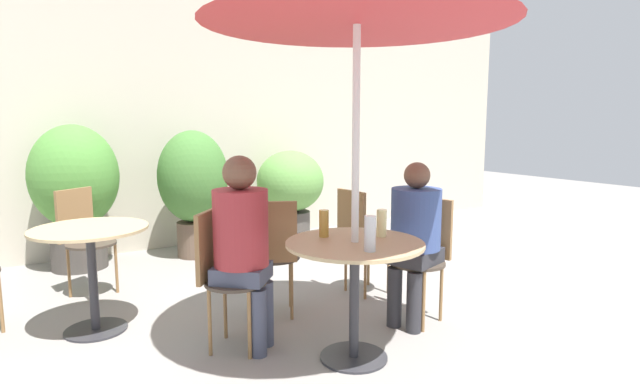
% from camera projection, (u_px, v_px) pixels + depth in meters
% --- Properties ---
extents(ground_plane, '(20.00, 20.00, 0.00)m').
position_uv_depth(ground_plane, '(360.00, 364.00, 2.98)').
color(ground_plane, gray).
extents(storefront_wall, '(10.00, 0.06, 3.00)m').
position_uv_depth(storefront_wall, '(185.00, 116.00, 5.71)').
color(storefront_wall, beige).
rests_on(storefront_wall, ground_plane).
extents(cafe_table_near, '(0.82, 0.82, 0.73)m').
position_uv_depth(cafe_table_near, '(355.00, 267.00, 2.97)').
color(cafe_table_near, '#2D2D33').
rests_on(cafe_table_near, ground_plane).
extents(cafe_table_far, '(0.76, 0.76, 0.73)m').
position_uv_depth(cafe_table_far, '(91.00, 253.00, 3.38)').
color(cafe_table_far, '#2D2D33').
rests_on(cafe_table_far, ground_plane).
extents(bistro_chair_0, '(0.43, 0.41, 0.88)m').
position_uv_depth(bistro_chair_0, '(424.00, 248.00, 3.61)').
color(bistro_chair_0, '#42382D').
rests_on(bistro_chair_0, ground_plane).
extents(bistro_chair_1, '(0.45, 0.45, 0.88)m').
position_uv_depth(bistro_chair_1, '(222.00, 267.00, 3.13)').
color(bistro_chair_1, '#42382D').
rests_on(bistro_chair_1, ground_plane).
extents(bistro_chair_2, '(0.43, 0.44, 0.88)m').
position_uv_depth(bistro_chair_2, '(273.00, 248.00, 3.60)').
color(bistro_chair_2, '#42382D').
rests_on(bistro_chair_2, ground_plane).
extents(bistro_chair_3, '(0.44, 0.45, 0.88)m').
position_uv_depth(bistro_chair_3, '(83.00, 232.00, 4.13)').
color(bistro_chair_3, '#42382D').
rests_on(bistro_chair_3, ground_plane).
extents(bistro_chair_4, '(0.40, 0.39, 0.88)m').
position_uv_depth(bistro_chair_4, '(359.00, 232.00, 4.12)').
color(bistro_chair_4, '#42382D').
rests_on(bistro_chair_4, ground_plane).
extents(seated_person_0, '(0.41, 0.38, 1.16)m').
position_uv_depth(seated_person_0, '(414.00, 230.00, 3.48)').
color(seated_person_0, '#2D2D33').
rests_on(seated_person_0, ground_plane).
extents(seated_person_1, '(0.43, 0.43, 1.23)m').
position_uv_depth(seated_person_1, '(243.00, 237.00, 3.08)').
color(seated_person_1, '#42475B').
rests_on(seated_person_1, ground_plane).
extents(beer_glass_0, '(0.06, 0.06, 0.17)m').
position_uv_depth(beer_glass_0, '(324.00, 223.00, 3.07)').
color(beer_glass_0, '#B28433').
rests_on(beer_glass_0, cafe_table_near).
extents(beer_glass_1, '(0.06, 0.06, 0.20)m').
position_uv_depth(beer_glass_1, '(370.00, 234.00, 2.73)').
color(beer_glass_1, silver).
rests_on(beer_glass_1, cafe_table_near).
extents(beer_glass_2, '(0.06, 0.06, 0.17)m').
position_uv_depth(beer_glass_2, '(382.00, 223.00, 3.08)').
color(beer_glass_2, beige).
rests_on(beer_glass_2, cafe_table_near).
extents(potted_plant_0, '(0.82, 0.82, 1.41)m').
position_uv_depth(potted_plant_0, '(75.00, 187.00, 4.83)').
color(potted_plant_0, '#47423D').
rests_on(potted_plant_0, ground_plane).
extents(potted_plant_1, '(0.73, 0.73, 1.35)m').
position_uv_depth(potted_plant_1, '(193.00, 182.00, 5.27)').
color(potted_plant_1, brown).
rests_on(potted_plant_1, ground_plane).
extents(potted_plant_2, '(0.80, 0.80, 1.09)m').
position_uv_depth(potted_plant_2, '(290.00, 188.00, 5.99)').
color(potted_plant_2, '#47423D').
rests_on(potted_plant_2, ground_plane).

